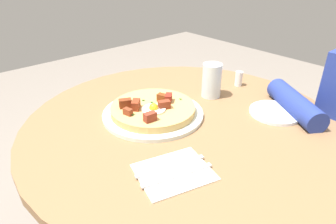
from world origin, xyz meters
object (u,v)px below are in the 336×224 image
Objects in this scene: fork at (177,175)px; water_glass at (212,80)px; breakfast_pizza at (153,108)px; dining_table at (182,164)px; pizza_plate at (153,114)px; salt_shaker at (239,79)px; knife at (171,166)px; bread_plate at (275,112)px.

water_glass is (-0.39, -0.24, 0.05)m from fork.
breakfast_pizza is at bearing -5.48° from water_glass.
dining_table is 0.22m from breakfast_pizza.
water_glass is (-0.25, 0.03, 0.05)m from pizza_plate.
fork reaches higher than dining_table.
pizza_plate is at bearing -4.80° from salt_shaker.
fork is 0.04m from knife.
bread_plate is at bearing 65.75° from salt_shaker.
fork is (0.14, 0.27, -0.02)m from breakfast_pizza.
bread_plate is at bearing 13.36° from knife.
pizza_plate is 0.02m from breakfast_pizza.
breakfast_pizza is (0.05, -0.09, 0.20)m from dining_table.
dining_table is at bearing 120.16° from pizza_plate.
water_glass is (-0.25, 0.02, 0.03)m from breakfast_pizza.
pizza_plate is 1.19× the size of breakfast_pizza.
salt_shaker is at bearing -114.25° from bread_plate.
breakfast_pizza is 1.48× the size of knife.
bread_plate is 0.24m from salt_shaker.
salt_shaker reaches higher than fork.
bread_plate is at bearing 146.25° from dining_table.
breakfast_pizza reaches higher than pizza_plate.
water_glass is at bearing -3.18° from salt_shaker.
fork is 1.50× the size of water_glass.
salt_shaker is (-0.35, -0.05, 0.20)m from dining_table.
breakfast_pizza is 1.48× the size of fork.
water_glass reaches higher than bread_plate.
breakfast_pizza reaches higher than knife.
dining_table is 0.30m from knife.
dining_table is 3.66× the size of breakfast_pizza.
dining_table is 5.43× the size of fork.
knife is at bearing 60.18° from breakfast_pizza.
breakfast_pizza is at bearing 27.28° from pizza_plate.
dining_table is 3.07× the size of pizza_plate.
salt_shaker reaches higher than knife.
knife is 0.44m from water_glass.
pizza_plate is 0.31m from fork.
dining_table is 6.04× the size of bread_plate.
pizza_plate reaches higher than fork.
salt_shaker reaches higher than pizza_plate.
knife reaches higher than dining_table.
dining_table is 8.14× the size of water_glass.
water_glass is at bearing 44.46° from knife.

